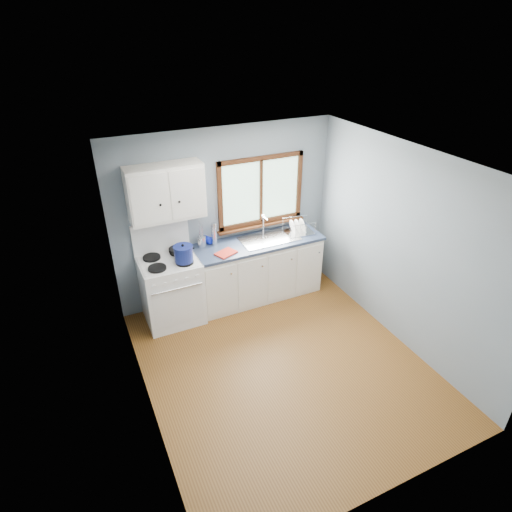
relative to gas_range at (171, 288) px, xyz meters
name	(u,v)px	position (x,y,z in m)	size (l,w,h in m)	color
floor	(283,365)	(0.95, -1.47, -0.50)	(3.20, 3.60, 0.02)	brown
ceiling	(292,164)	(0.95, -1.47, 2.02)	(3.20, 3.60, 0.02)	white
wall_back	(226,216)	(0.95, 0.34, 0.76)	(3.20, 0.02, 2.50)	slate
wall_front	(404,396)	(0.95, -3.28, 0.76)	(3.20, 0.02, 2.50)	slate
wall_left	(137,317)	(-0.66, -1.47, 0.76)	(0.02, 3.60, 2.50)	slate
wall_right	(403,248)	(2.56, -1.47, 0.76)	(0.02, 3.60, 2.50)	slate
gas_range	(171,288)	(0.00, 0.00, 0.00)	(0.76, 0.69, 1.36)	white
base_cabinets	(258,272)	(1.31, 0.02, -0.08)	(1.85, 0.60, 0.88)	white
countertop	(258,242)	(1.31, 0.02, 0.41)	(1.89, 0.64, 0.04)	#232F47
sink	(269,242)	(1.49, 0.02, 0.37)	(0.84, 0.46, 0.44)	silver
window	(261,196)	(1.48, 0.30, 0.98)	(1.36, 0.10, 1.03)	#9EC6A8
upper_cabinets	(166,193)	(0.10, 0.15, 1.31)	(0.95, 0.35, 0.70)	white
skillet	(178,250)	(0.17, 0.14, 0.49)	(0.36, 0.27, 0.05)	black
stockpot	(183,253)	(0.17, -0.15, 0.58)	(0.27, 0.27, 0.24)	navy
utensil_crock	(202,242)	(0.53, 0.19, 0.51)	(0.13, 0.13, 0.39)	silver
thermos	(214,234)	(0.71, 0.18, 0.59)	(0.08, 0.08, 0.33)	silver
soap_bottle	(211,236)	(0.67, 0.19, 0.57)	(0.11, 0.11, 0.28)	#0D1CA3
dish_towel	(226,253)	(0.76, -0.14, 0.44)	(0.27, 0.20, 0.02)	red
dish_rack	(298,229)	(1.96, 0.01, 0.48)	(0.44, 0.35, 0.21)	silver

